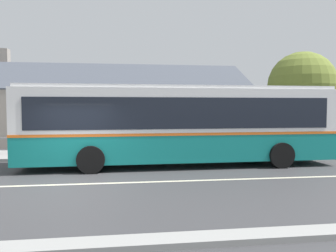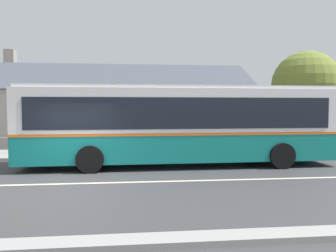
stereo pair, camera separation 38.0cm
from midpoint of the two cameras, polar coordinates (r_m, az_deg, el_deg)
name	(u,v)px [view 1 (the left image)]	position (r m, az deg, el deg)	size (l,w,h in m)	color
ground_plane	(70,185)	(10.65, -17.71, -9.69)	(300.00, 300.00, 0.00)	#38383A
sidewalk_far	(90,154)	(16.49, -14.10, -4.80)	(60.00, 3.00, 0.15)	gray
curb_near	(22,249)	(6.22, -25.71, -18.78)	(60.00, 0.50, 0.12)	gray
lane_divider_stripe	(70,184)	(10.65, -17.71, -9.67)	(60.00, 0.16, 0.01)	beige
community_building	(87,115)	(24.12, -14.32, 1.89)	(21.84, 8.91, 6.50)	gray
transit_bus	(179,123)	(13.30, 1.11, 0.51)	(12.49, 2.89, 3.20)	#147F7A
bench_by_building	(51,146)	(16.10, -20.37, -3.29)	(1.88, 0.51, 0.94)	#4C4C4C
street_tree_primary	(302,86)	(20.00, 21.77, 6.54)	(3.77, 3.77, 5.48)	#4C3828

